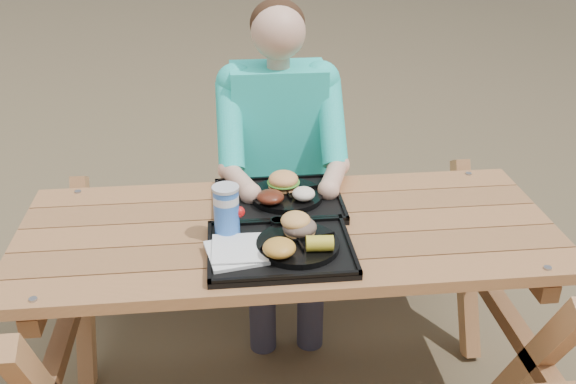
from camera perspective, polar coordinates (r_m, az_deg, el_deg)
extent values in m
cube|color=black|center=(2.01, -0.70, -5.19)|extent=(0.45, 0.35, 0.02)
cube|color=black|center=(2.29, -0.86, -0.89)|extent=(0.45, 0.35, 0.02)
cylinder|color=black|center=(2.00, 0.89, -4.70)|extent=(0.26, 0.26, 0.02)
cylinder|color=black|center=(2.29, -0.14, -0.29)|extent=(0.26, 0.26, 0.02)
cube|color=white|center=(1.97, -4.58, -5.29)|extent=(0.21, 0.21, 0.02)
cylinder|color=blue|center=(2.04, -5.48, -1.83)|extent=(0.08, 0.08, 0.16)
cylinder|color=black|center=(2.11, -0.93, -2.80)|extent=(0.05, 0.05, 0.03)
cylinder|color=yellow|center=(2.11, 0.71, -2.73)|extent=(0.05, 0.05, 0.03)
ellipsoid|color=gold|center=(1.92, -0.79, -4.99)|extent=(0.10, 0.10, 0.05)
cube|color=black|center=(2.29, -5.25, -0.61)|extent=(0.03, 0.16, 0.01)
ellipsoid|color=#571F11|center=(2.21, -1.58, -0.45)|extent=(0.09, 0.09, 0.04)
ellipsoid|color=white|center=(2.23, 1.40, -0.16)|extent=(0.08, 0.08, 0.04)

